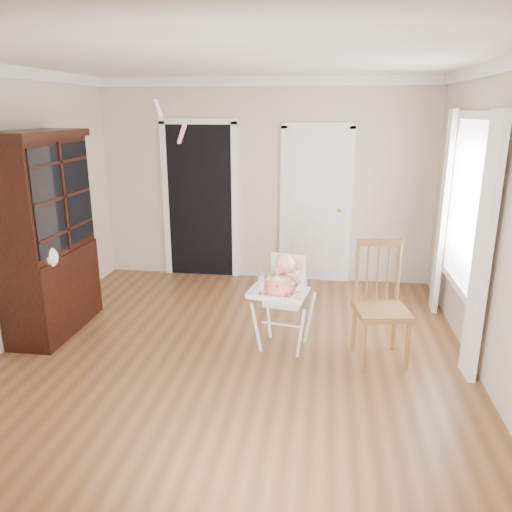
# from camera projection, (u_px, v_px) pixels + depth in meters

# --- Properties ---
(floor) EXTENTS (5.00, 5.00, 0.00)m
(floor) POSITION_uv_depth(u_px,v_px,m) (231.00, 360.00, 4.75)
(floor) COLOR brown
(floor) RESTS_ON ground
(ceiling) EXTENTS (5.00, 5.00, 0.00)m
(ceiling) POSITION_uv_depth(u_px,v_px,m) (226.00, 56.00, 3.99)
(ceiling) COLOR white
(ceiling) RESTS_ON wall_back
(wall_back) EXTENTS (4.50, 0.00, 4.50)m
(wall_back) POSITION_uv_depth(u_px,v_px,m) (265.00, 182.00, 6.75)
(wall_back) COLOR beige
(wall_back) RESTS_ON floor
(wall_right) EXTENTS (0.00, 5.00, 5.00)m
(wall_right) POSITION_uv_depth(u_px,v_px,m) (499.00, 230.00, 4.07)
(wall_right) COLOR beige
(wall_right) RESTS_ON floor
(crown_molding) EXTENTS (4.50, 5.00, 0.12)m
(crown_molding) POSITION_uv_depth(u_px,v_px,m) (226.00, 64.00, 4.01)
(crown_molding) COLOR white
(crown_molding) RESTS_ON ceiling
(doorway) EXTENTS (1.06, 0.05, 2.22)m
(doorway) POSITION_uv_depth(u_px,v_px,m) (200.00, 198.00, 6.92)
(doorway) COLOR black
(doorway) RESTS_ON wall_back
(closet_door) EXTENTS (0.96, 0.09, 2.13)m
(closet_door) POSITION_uv_depth(u_px,v_px,m) (316.00, 207.00, 6.72)
(closet_door) COLOR white
(closet_door) RESTS_ON wall_back
(window_right) EXTENTS (0.13, 1.84, 2.30)m
(window_right) POSITION_uv_depth(u_px,v_px,m) (464.00, 217.00, 4.85)
(window_right) COLOR white
(window_right) RESTS_ON wall_right
(high_chair) EXTENTS (0.63, 0.75, 0.95)m
(high_chair) POSITION_uv_depth(u_px,v_px,m) (284.00, 292.00, 4.85)
(high_chair) COLOR white
(high_chair) RESTS_ON floor
(baby) EXTENTS (0.28, 0.24, 0.45)m
(baby) POSITION_uv_depth(u_px,v_px,m) (285.00, 277.00, 4.83)
(baby) COLOR beige
(baby) RESTS_ON high_chair
(cake) EXTENTS (0.30, 0.30, 0.14)m
(cake) POSITION_uv_depth(u_px,v_px,m) (278.00, 286.00, 4.60)
(cake) COLOR silver
(cake) RESTS_ON high_chair
(sippy_cup) EXTENTS (0.08, 0.08, 0.19)m
(sippy_cup) POSITION_uv_depth(u_px,v_px,m) (262.00, 279.00, 4.78)
(sippy_cup) COLOR #EF92D1
(sippy_cup) RESTS_ON high_chair
(china_cabinet) EXTENTS (0.55, 1.24, 2.10)m
(china_cabinet) POSITION_uv_depth(u_px,v_px,m) (47.00, 235.00, 5.12)
(china_cabinet) COLOR black
(china_cabinet) RESTS_ON floor
(dining_chair) EXTENTS (0.54, 0.54, 1.14)m
(dining_chair) POSITION_uv_depth(u_px,v_px,m) (381.00, 306.00, 4.64)
(dining_chair) COLOR brown
(dining_chair) RESTS_ON floor
(streamer) EXTENTS (0.22, 0.46, 0.15)m
(streamer) POSITION_uv_depth(u_px,v_px,m) (158.00, 108.00, 4.11)
(streamer) COLOR pink
(streamer) RESTS_ON ceiling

